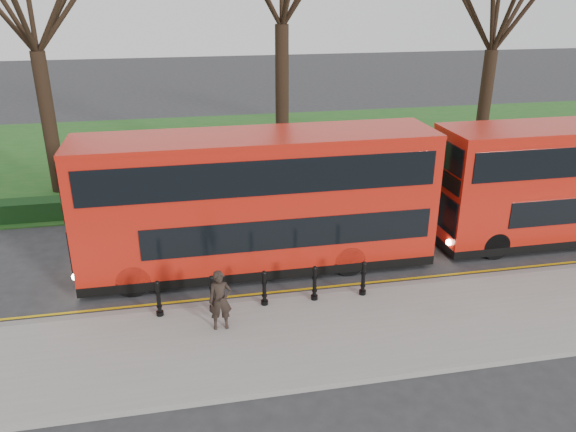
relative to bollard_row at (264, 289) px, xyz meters
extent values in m
plane|color=#28282B|center=(0.66, 1.35, -0.65)|extent=(120.00, 120.00, 0.00)
cube|color=gray|center=(0.66, -1.65, -0.57)|extent=(60.00, 4.00, 0.15)
cube|color=slate|center=(0.66, 0.35, -0.57)|extent=(60.00, 0.25, 0.16)
cube|color=#1C501A|center=(0.66, 16.35, -0.62)|extent=(60.00, 18.00, 0.06)
cube|color=black|center=(0.66, 8.15, -0.25)|extent=(60.00, 0.90, 0.80)
cube|color=yellow|center=(0.66, 0.65, -0.64)|extent=(60.00, 0.10, 0.01)
cube|color=yellow|center=(0.66, 0.85, -0.64)|extent=(60.00, 0.10, 0.01)
cylinder|color=black|center=(-7.34, 11.35, 2.35)|extent=(0.60, 0.60, 6.01)
cylinder|color=black|center=(2.66, 11.35, 2.80)|extent=(0.60, 0.60, 6.91)
cylinder|color=black|center=(12.66, 11.35, 2.17)|extent=(0.60, 0.60, 5.64)
cylinder|color=black|center=(-2.87, 0.00, 0.00)|extent=(0.15, 0.15, 1.00)
cylinder|color=black|center=(-1.44, 0.00, 0.00)|extent=(0.15, 0.15, 1.00)
cylinder|color=black|center=(0.00, 0.00, 0.00)|extent=(0.15, 0.15, 1.00)
cylinder|color=black|center=(1.44, 0.00, 0.00)|extent=(0.15, 0.15, 1.00)
cylinder|color=black|center=(2.87, 0.00, 0.00)|extent=(0.15, 0.15, 1.00)
cube|color=red|center=(0.24, 2.60, 1.70)|extent=(10.90, 2.48, 4.01)
cube|color=black|center=(0.24, 2.60, -0.35)|extent=(10.92, 2.50, 0.30)
cube|color=black|center=(1.03, 1.35, 0.98)|extent=(8.72, 0.04, 0.94)
cube|color=black|center=(0.24, 1.35, 2.77)|extent=(10.30, 0.04, 1.04)
cube|color=black|center=(-5.23, 2.60, 2.02)|extent=(0.06, 2.18, 0.54)
cylinder|color=black|center=(-3.62, 1.51, -0.15)|extent=(0.99, 0.30, 0.99)
cylinder|color=black|center=(-3.62, 3.69, -0.15)|extent=(0.99, 0.30, 0.99)
cylinder|color=black|center=(2.91, 1.51, -0.15)|extent=(0.99, 0.30, 0.99)
cylinder|color=black|center=(2.91, 3.69, -0.15)|extent=(0.99, 0.30, 0.99)
cube|color=black|center=(11.67, 2.68, -0.37)|extent=(10.38, 2.37, 0.28)
cube|color=black|center=(6.47, 2.68, 1.89)|extent=(0.06, 2.07, 0.52)
cylinder|color=black|center=(7.99, 1.65, -0.18)|extent=(0.94, 0.28, 0.94)
cylinder|color=black|center=(7.99, 3.72, -0.18)|extent=(0.94, 0.28, 0.94)
imported|color=black|center=(-1.28, -0.92, 0.32)|extent=(0.60, 0.40, 1.63)
camera|label=1|loc=(-2.01, -13.48, 7.79)|focal=35.00mm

